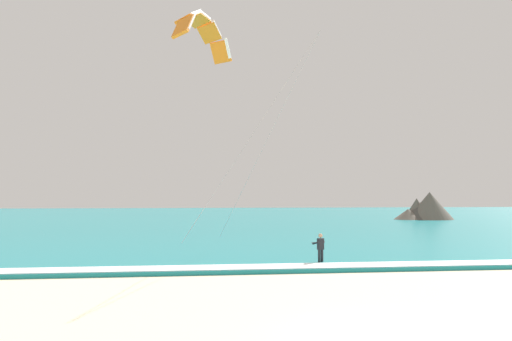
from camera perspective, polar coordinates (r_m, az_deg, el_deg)
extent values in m
cube|color=teal|center=(83.82, -3.53, -5.31)|extent=(200.00, 120.00, 0.20)
cube|color=white|center=(25.38, 5.03, -10.72)|extent=(200.00, 1.78, 0.04)
ellipsoid|color=#239EC6|center=(27.19, 7.34, -10.60)|extent=(1.05, 1.44, 0.05)
cube|color=black|center=(27.40, 7.22, -10.44)|extent=(0.17, 0.13, 0.04)
cube|color=black|center=(26.97, 7.46, -10.56)|extent=(0.17, 0.13, 0.04)
cylinder|color=#232328|center=(27.07, 7.18, -9.79)|extent=(0.14, 0.14, 0.84)
cylinder|color=#232328|center=(27.21, 7.49, -9.75)|extent=(0.14, 0.14, 0.84)
cube|color=#232328|center=(27.06, 7.32, -8.26)|extent=(0.39, 0.34, 0.60)
sphere|color=tan|center=(27.02, 7.32, -7.33)|extent=(0.22, 0.22, 0.22)
cylinder|color=#232328|center=(27.05, 6.81, -8.16)|extent=(0.32, 0.49, 0.22)
cylinder|color=#232328|center=(27.30, 7.37, -8.10)|extent=(0.32, 0.49, 0.22)
cylinder|color=black|center=(27.34, 6.78, -8.10)|extent=(0.50, 0.29, 0.04)
cube|color=#3F3F42|center=(27.17, 7.15, -8.70)|extent=(0.14, 0.13, 0.10)
cube|color=orange|center=(32.77, -3.99, 13.24)|extent=(1.45, 1.08, 1.42)
cube|color=white|center=(32.66, -3.22, 13.67)|extent=(0.52, 0.81, 1.17)
cube|color=orange|center=(32.19, -5.30, 15.28)|extent=(1.58, 1.52, 1.09)
cube|color=white|center=(32.07, -4.52, 15.73)|extent=(0.69, 1.16, 0.76)
cube|color=orange|center=(31.11, -6.64, 16.59)|extent=(1.62, 1.73, 0.51)
cube|color=white|center=(30.99, -5.83, 17.07)|extent=(0.77, 1.26, 0.17)
cube|color=orange|center=(29.75, -7.72, 16.84)|extent=(1.51, 1.75, 1.09)
cube|color=white|center=(29.62, -6.88, 17.35)|extent=(0.72, 1.17, 0.76)
cube|color=orange|center=(28.38, -8.25, 15.84)|extent=(1.29, 1.53, 1.42)
cube|color=white|center=(28.25, -7.37, 16.37)|extent=(0.55, 0.86, 1.17)
cylinder|color=#B2B2B7|center=(29.44, 1.30, 3.57)|extent=(5.22, 5.04, 11.59)
cylinder|color=#B2B2B7|center=(27.04, -0.39, 4.14)|extent=(7.49, 0.48, 11.59)
cone|color=#665B51|center=(77.14, 16.85, -4.84)|extent=(4.74, 4.74, 1.73)
cone|color=#665B51|center=(78.63, 17.76, -4.22)|extent=(4.20, 4.20, 3.29)
cone|color=#665B51|center=(78.63, 19.10, -3.85)|extent=(7.03, 7.03, 4.22)
cone|color=#47423D|center=(78.66, 18.12, -4.43)|extent=(7.05, 7.05, 2.69)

